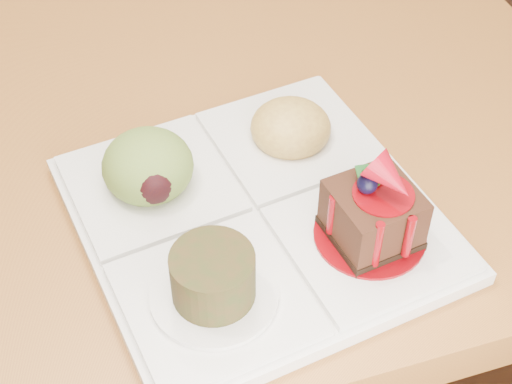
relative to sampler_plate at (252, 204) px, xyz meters
name	(u,v)px	position (x,y,z in m)	size (l,w,h in m)	color
ground	(74,226)	(-0.15, 0.75, -0.77)	(6.00, 6.00, 0.00)	#512D17
sampler_plate	(252,204)	(0.00, 0.00, 0.00)	(0.29, 0.29, 0.10)	silver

